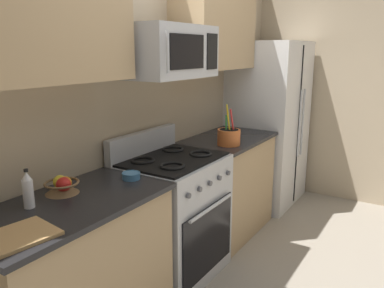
{
  "coord_description": "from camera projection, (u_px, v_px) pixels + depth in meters",
  "views": [
    {
      "loc": [
        -2.19,
        -0.92,
        1.68
      ],
      "look_at": [
        0.07,
        0.51,
        1.03
      ],
      "focal_mm": 36.15,
      "sensor_mm": 36.0,
      "label": 1
    }
  ],
  "objects": [
    {
      "name": "range_oven",
      "position": [
        173.0,
        216.0,
        2.89
      ],
      "size": [
        0.76,
        0.64,
        1.09
      ],
      "color": "#B2B5BA",
      "rests_on": "ground"
    },
    {
      "name": "bottle_vinegar",
      "position": [
        28.0,
        190.0,
        1.92
      ],
      "size": [
        0.05,
        0.05,
        0.2
      ],
      "color": "silver",
      "rests_on": "counter_left"
    },
    {
      "name": "counter_right",
      "position": [
        227.0,
        185.0,
        3.61
      ],
      "size": [
        0.97,
        0.6,
        0.91
      ],
      "color": "tan",
      "rests_on": "ground"
    },
    {
      "name": "microwave",
      "position": [
        168.0,
        52.0,
        2.62
      ],
      "size": [
        0.71,
        0.44,
        0.35
      ],
      "color": "#B2B5BA"
    },
    {
      "name": "upper_cabinets_right",
      "position": [
        215.0,
        24.0,
        3.35
      ],
      "size": [
        0.96,
        0.34,
        0.78
      ],
      "color": "tan"
    },
    {
      "name": "counter_left",
      "position": [
        75.0,
        280.0,
        2.12
      ],
      "size": [
        1.11,
        0.6,
        0.91
      ],
      "color": "tan",
      "rests_on": "ground"
    },
    {
      "name": "wall_right",
      "position": [
        340.0,
        85.0,
        4.32
      ],
      "size": [
        0.1,
        8.0,
        2.6
      ],
      "primitive_type": "cube",
      "color": "tan",
      "rests_on": "ground"
    },
    {
      "name": "refrigerator",
      "position": [
        268.0,
        124.0,
        4.29
      ],
      "size": [
        0.89,
        0.71,
        1.77
      ],
      "color": "silver",
      "rests_on": "ground"
    },
    {
      "name": "upper_cabinets_left",
      "position": [
        31.0,
        2.0,
        1.85
      ],
      "size": [
        1.1,
        0.34,
        0.78
      ],
      "color": "tan"
    },
    {
      "name": "prep_bowl",
      "position": [
        131.0,
        175.0,
        2.37
      ],
      "size": [
        0.11,
        0.11,
        0.04
      ],
      "color": "teal",
      "rests_on": "counter_left"
    },
    {
      "name": "fruit_basket",
      "position": [
        62.0,
        186.0,
        2.13
      ],
      "size": [
        0.19,
        0.19,
        0.1
      ],
      "color": "brown",
      "rests_on": "counter_left"
    },
    {
      "name": "utensil_crock",
      "position": [
        229.0,
        137.0,
        3.22
      ],
      "size": [
        0.19,
        0.19,
        0.34
      ],
      "color": "#D1662D",
      "rests_on": "counter_right"
    },
    {
      "name": "wall_back",
      "position": [
        131.0,
        103.0,
        2.89
      ],
      "size": [
        8.0,
        0.1,
        2.6
      ],
      "primitive_type": "cube",
      "color": "tan",
      "rests_on": "ground"
    },
    {
      "name": "cutting_board",
      "position": [
        10.0,
        239.0,
        1.6
      ],
      "size": [
        0.39,
        0.29,
        0.02
      ],
      "primitive_type": "cube",
      "rotation": [
        0.0,
        0.0,
        -0.15
      ],
      "color": "tan",
      "rests_on": "counter_left"
    }
  ]
}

